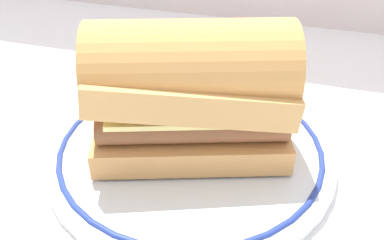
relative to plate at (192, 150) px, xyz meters
The scene contains 3 objects.
ground_plane 0.02m from the plate, 94.41° to the left, with size 1.50×1.50×0.00m, color white.
plate is the anchor object (origin of this frame).
sausage_sandwich 0.07m from the plate, 153.43° to the right, with size 0.21×0.16×0.13m.
Camera 1 is at (0.10, -0.35, 0.29)m, focal length 40.40 mm.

